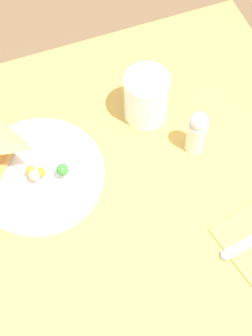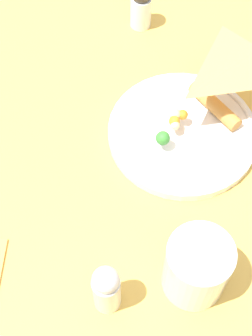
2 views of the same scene
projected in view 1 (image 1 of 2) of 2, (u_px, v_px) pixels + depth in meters
ground_plane at (89, 310)px, 1.55m from camera, size 6.00×6.00×0.00m
dining_table at (70, 233)px, 1.02m from camera, size 1.04×0.75×0.71m
plate_pizza at (38, 173)px, 0.94m from camera, size 0.24×0.24×0.05m
milk_glass at (146, 98)px, 0.99m from camera, size 0.09×0.09×0.11m
salt_shaker at (197, 132)px, 0.94m from camera, size 0.04×0.04×0.10m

